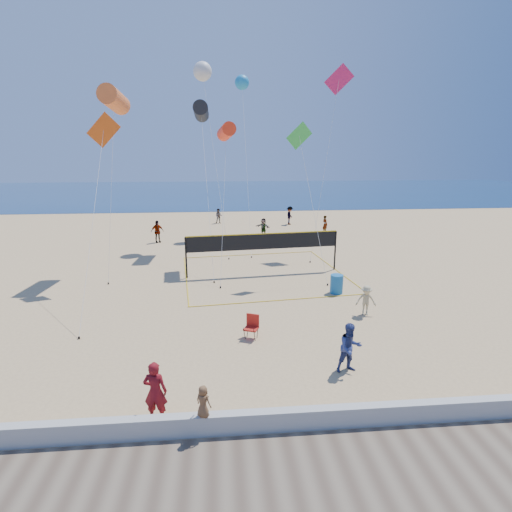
{
  "coord_description": "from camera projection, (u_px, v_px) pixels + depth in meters",
  "views": [
    {
      "loc": [
        0.0,
        -12.15,
        7.32
      ],
      "look_at": [
        1.28,
        2.0,
        3.56
      ],
      "focal_mm": 28.0,
      "sensor_mm": 36.0,
      "label": 1
    }
  ],
  "objects": [
    {
      "name": "trash_barrel",
      "position": [
        337.0,
        284.0,
        21.06
      ],
      "size": [
        0.8,
        0.8,
        1.0
      ],
      "primitive_type": "cylinder",
      "rotation": [
        0.0,
        0.0,
        0.22
      ],
      "color": "#18609E",
      "rests_on": "ground"
    },
    {
      "name": "far_person_2",
      "position": [
        325.0,
        224.0,
        36.28
      ],
      "size": [
        0.58,
        0.69,
        1.63
      ],
      "primitive_type": "imported",
      "rotation": [
        0.0,
        0.0,
        1.94
      ],
      "color": "gray",
      "rests_on": "ground"
    },
    {
      "name": "camp_chair",
      "position": [
        252.0,
        325.0,
        15.99
      ],
      "size": [
        0.68,
        0.78,
        1.08
      ],
      "rotation": [
        0.0,
        0.0,
        -0.41
      ],
      "color": "#A91C13",
      "rests_on": "ground"
    },
    {
      "name": "kite_7",
      "position": [
        242.0,
        83.0,
        33.7
      ],
      "size": [
        1.46,
        9.97,
        13.5
      ],
      "rotation": [
        0.0,
        0.0,
        0.24
      ],
      "color": "#1B81C2",
      "rests_on": "ground"
    },
    {
      "name": "bystander_b",
      "position": [
        366.0,
        300.0,
        18.21
      ],
      "size": [
        1.01,
        0.72,
        1.41
      ],
      "primitive_type": "imported",
      "rotation": [
        0.0,
        0.0,
        -0.24
      ],
      "color": "tan",
      "rests_on": "ground"
    },
    {
      "name": "far_person_0",
      "position": [
        157.0,
        232.0,
        32.61
      ],
      "size": [
        1.15,
        0.88,
        1.82
      ],
      "primitive_type": "imported",
      "rotation": [
        0.0,
        0.0,
        0.47
      ],
      "color": "gray",
      "rests_on": "ground"
    },
    {
      "name": "kite_0",
      "position": [
        114.0,
        100.0,
        22.95
      ],
      "size": [
        1.3,
        4.49,
        10.9
      ],
      "rotation": [
        0.0,
        0.0,
        -0.06
      ],
      "color": "orange",
      "rests_on": "ground"
    },
    {
      "name": "kite_5",
      "position": [
        338.0,
        87.0,
        27.72
      ],
      "size": [
        3.55,
        4.09,
        13.15
      ],
      "rotation": [
        0.0,
        0.0,
        -0.03
      ],
      "color": "#C01C55",
      "rests_on": "ground"
    },
    {
      "name": "far_person_4",
      "position": [
        290.0,
        216.0,
        40.55
      ],
      "size": [
        1.1,
        1.37,
        1.85
      ],
      "primitive_type": "imported",
      "rotation": [
        0.0,
        0.0,
        1.16
      ],
      "color": "gray",
      "rests_on": "ground"
    },
    {
      "name": "boardwalk",
      "position": [
        227.0,
        494.0,
        8.76
      ],
      "size": [
        32.0,
        3.6,
        0.03
      ],
      "primitive_type": "cube",
      "color": "brown",
      "rests_on": "ground"
    },
    {
      "name": "ground",
      "position": [
        224.0,
        373.0,
        13.58
      ],
      "size": [
        120.0,
        120.0,
        0.0
      ],
      "primitive_type": "plane",
      "color": "tan",
      "rests_on": "ground"
    },
    {
      "name": "ocean",
      "position": [
        220.0,
        192.0,
        73.26
      ],
      "size": [
        140.0,
        50.0,
        0.03
      ],
      "primitive_type": "cube",
      "color": "navy",
      "rests_on": "ground"
    },
    {
      "name": "woman",
      "position": [
        155.0,
        392.0,
        10.97
      ],
      "size": [
        0.71,
        0.51,
        1.8
      ],
      "primitive_type": "imported",
      "rotation": [
        0.0,
        0.0,
        3.01
      ],
      "color": "maroon",
      "rests_on": "ground"
    },
    {
      "name": "kite_3",
      "position": [
        103.0,
        138.0,
        20.92
      ],
      "size": [
        1.87,
        7.81,
        9.3
      ],
      "rotation": [
        0.0,
        0.0,
        0.1
      ],
      "color": "#CE4C11",
      "rests_on": "ground"
    },
    {
      "name": "kite_1",
      "position": [
        201.0,
        111.0,
        28.56
      ],
      "size": [
        1.33,
        10.02,
        10.73
      ],
      "rotation": [
        0.0,
        0.0,
        -0.0
      ],
      "color": "black",
      "rests_on": "ground"
    },
    {
      "name": "kite_6",
      "position": [
        203.0,
        72.0,
        29.89
      ],
      "size": [
        2.43,
        6.68,
        13.77
      ],
      "rotation": [
        0.0,
        0.0,
        0.11
      ],
      "color": "silver",
      "rests_on": "ground"
    },
    {
      "name": "bystander_a",
      "position": [
        350.0,
        348.0,
        13.47
      ],
      "size": [
        0.94,
        0.79,
        1.75
      ],
      "primitive_type": "imported",
      "rotation": [
        0.0,
        0.0,
        0.16
      ],
      "color": "navy",
      "rests_on": "ground"
    },
    {
      "name": "far_person_1",
      "position": [
        263.0,
        227.0,
        35.05
      ],
      "size": [
        1.41,
        1.34,
        1.59
      ],
      "primitive_type": "imported",
      "rotation": [
        0.0,
        0.0,
        -0.74
      ],
      "color": "gray",
      "rests_on": "ground"
    },
    {
      "name": "toddler",
      "position": [
        203.0,
        401.0,
        10.31
      ],
      "size": [
        0.51,
        0.47,
        0.88
      ],
      "primitive_type": "imported",
      "rotation": [
        0.0,
        0.0,
        2.57
      ],
      "color": "brown",
      "rests_on": "seawall"
    },
    {
      "name": "seawall",
      "position": [
        225.0,
        423.0,
        10.61
      ],
      "size": [
        32.0,
        0.3,
        0.6
      ],
      "primitive_type": "cube",
      "color": "#AFAFAB",
      "rests_on": "ground"
    },
    {
      "name": "kite_4",
      "position": [
        301.0,
        145.0,
        21.96
      ],
      "size": [
        2.27,
        2.04,
        8.87
      ],
      "rotation": [
        0.0,
        0.0,
        0.37
      ],
      "color": "green",
      "rests_on": "ground"
    },
    {
      "name": "far_person_3",
      "position": [
        219.0,
        216.0,
        41.25
      ],
      "size": [
        0.8,
        0.66,
        1.52
      ],
      "primitive_type": "imported",
      "rotation": [
        0.0,
        0.0,
        -0.12
      ],
      "color": "gray",
      "rests_on": "ground"
    },
    {
      "name": "volleyball_net",
      "position": [
        263.0,
        246.0,
        24.08
      ],
      "size": [
        10.38,
        10.25,
        2.53
      ],
      "rotation": [
        0.0,
        0.0,
        0.11
      ],
      "color": "black",
      "rests_on": "ground"
    },
    {
      "name": "kite_2",
      "position": [
        226.0,
        132.0,
        24.79
      ],
      "size": [
        1.22,
        6.31,
        9.02
      ],
      "rotation": [
        0.0,
        0.0,
        0.18
      ],
      "color": "#FA3516",
      "rests_on": "ground"
    }
  ]
}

